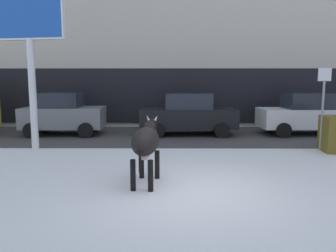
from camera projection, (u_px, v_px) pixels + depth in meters
ground_plane at (190, 191)px, 7.35m from camera, size 120.00×120.00×0.00m
road_strip at (180, 135)px, 14.70m from camera, size 60.00×5.60×0.01m
building_facade at (178, 10)px, 19.67m from camera, size 44.00×6.10×13.00m
cow_black at (146, 142)px, 7.79m from camera, size 0.75×1.92×1.54m
billboard at (29, 22)px, 11.10m from camera, size 2.52×0.60×5.56m
car_grey_hatchback at (63, 114)px, 14.84m from camera, size 3.55×2.00×1.86m
car_black_sedan at (188, 114)px, 14.85m from camera, size 4.25×2.08×1.84m
car_white_sedan at (307, 114)px, 14.91m from camera, size 4.25×2.08×1.84m
pedestrian_near_billboard at (121, 109)px, 17.95m from camera, size 0.36×0.24×1.73m
pedestrian_by_cars at (162, 109)px, 17.94m from camera, size 0.36×0.24×1.73m
pedestrian_far_left at (294, 109)px, 17.88m from camera, size 0.36×0.24×1.73m
street_sign at (323, 102)px, 11.45m from camera, size 0.44×0.08×2.82m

